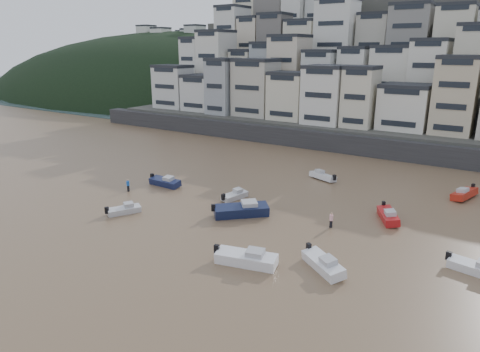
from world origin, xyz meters
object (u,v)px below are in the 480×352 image
Objects in this scene: boat_e at (388,214)px; boat_j at (124,209)px; boat_c at (241,208)px; person_blue at (128,185)px; boat_i at (465,193)px; boat_a at (246,256)px; person_pink at (331,220)px; boat_b at (323,262)px; boat_h at (323,175)px; boat_k at (165,181)px; boat_f at (235,195)px; boat_d at (476,267)px.

boat_j is at bearing -88.33° from boat_e.
boat_c reaches higher than person_blue.
person_blue reaches higher than boat_i.
boat_c is at bearing -31.69° from boat_j.
person_pink is (3.28, 12.11, 0.04)m from boat_a.
boat_j is at bearing -156.76° from person_pink.
boat_h is (-10.59, 25.40, -0.09)m from boat_b.
boat_h is (-4.42, 28.31, -0.19)m from boat_a.
person_pink is (10.02, 2.53, -0.07)m from boat_c.
boat_e is 3.04× the size of person_blue.
boat_e is (7.95, 17.57, -0.11)m from boat_a.
boat_k is at bearing 45.44° from boat_j.
boat_i is at bearing 27.01° from boat_k.
boat_j is at bearing -143.75° from boat_b.
person_blue is at bearing -117.48° from boat_k.
boat_a is 25.67m from boat_k.
boat_e is 1.11× the size of boat_h.
boat_h is 17.94m from person_pink.
boat_e reaches higher than boat_j.
boat_f is at bearing 87.01° from boat_h.
boat_b is 1.28× the size of boat_j.
person_blue is 28.03m from person_pink.
boat_b reaches higher than boat_d.
boat_c is 1.30× the size of boat_k.
boat_h is (-12.37, 10.74, -0.07)m from boat_e.
person_blue is at bearing -172.88° from person_pink.
boat_k is 3.07× the size of person_blue.
boat_i is 3.11× the size of person_pink.
boat_f is 11.41m from boat_k.
boat_c reaches higher than boat_i.
person_blue is 1.00× the size of person_pink.
boat_i reaches higher than boat_d.
boat_j is (-18.77, 2.64, -0.26)m from boat_a.
person_blue is (-30.71, 5.72, 0.13)m from boat_b.
boat_e is 0.98× the size of boat_i.
person_pink is at bearing -29.62° from boat_c.
boat_h is 28.14m from person_blue.
boat_d reaches higher than boat_h.
boat_k is at bearing -164.43° from boat_b.
person_blue is (-2.52, -4.58, 0.14)m from boat_k.
boat_h is 23.19m from boat_k.
boat_c is (-6.74, 9.57, 0.11)m from boat_a.
boat_b is 1.14× the size of boat_h.
boat_h is at bearing -0.86° from boat_j.
boat_e is 1.26× the size of boat_j.
boat_k is at bearing 177.51° from person_pink.
boat_j is (-14.35, -25.67, -0.07)m from boat_h.
boat_b is at bearing -0.19° from boat_i.
boat_e reaches higher than boat_f.
boat_d reaches higher than boat_f.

